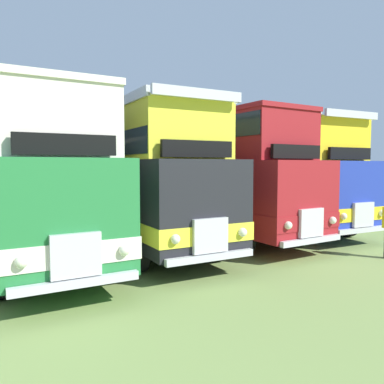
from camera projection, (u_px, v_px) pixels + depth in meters
name	position (u px, v px, depth m)	size (l,w,h in m)	color
ground_plane	(86.00, 246.00, 12.76)	(200.00, 200.00, 0.00)	#7A934C
bus_third_in_row	(33.00, 173.00, 11.59)	(2.67, 11.05, 4.49)	#237538
bus_fourth_in_row	(126.00, 175.00, 13.78)	(2.81, 11.54, 4.52)	black
bus_fifth_in_row	(209.00, 171.00, 14.98)	(2.81, 10.14, 4.49)	maroon
bus_sixth_in_row	(268.00, 173.00, 16.83)	(3.08, 9.95, 4.52)	#1E339E
rope_fence_line	(35.00, 199.00, 22.66)	(22.24, 0.08, 1.05)	#8C704C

